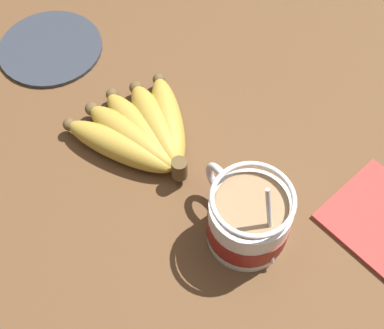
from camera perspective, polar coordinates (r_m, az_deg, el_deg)
name	(u,v)px	position (r cm, az deg, el deg)	size (l,w,h in cm)	color
table	(204,228)	(66.53, 1.34, -6.75)	(111.07, 111.07, 2.51)	brown
coffee_mug	(248,220)	(61.35, 5.99, -5.86)	(13.29, 9.53, 13.68)	silver
banana_bunch	(143,131)	(70.32, -5.30, 3.54)	(17.53, 17.41, 4.36)	brown
small_plate	(50,48)	(84.75, -14.86, 11.93)	(15.49, 15.49, 0.60)	#333842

